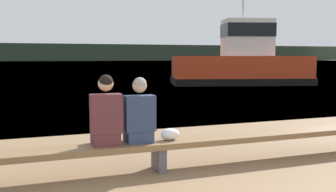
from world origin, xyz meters
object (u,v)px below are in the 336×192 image
(bench_main, at_px, (159,146))
(person_right, at_px, (139,115))
(person_left, at_px, (106,115))
(shopping_bag, at_px, (170,134))
(tugboat_red, at_px, (241,64))

(bench_main, xyz_separation_m, person_right, (-0.30, 0.01, 0.49))
(bench_main, distance_m, person_left, 0.96)
(person_left, relative_size, shopping_bag, 3.48)
(tugboat_red, bearing_deg, bench_main, 160.69)
(person_right, xyz_separation_m, tugboat_red, (10.83, 15.27, 0.39))
(person_right, bearing_deg, bench_main, -1.46)
(bench_main, height_order, person_right, person_right)
(shopping_bag, height_order, tugboat_red, tugboat_red)
(tugboat_red, bearing_deg, shopping_bag, 161.14)
(tugboat_red, bearing_deg, person_right, 159.92)
(shopping_bag, distance_m, tugboat_red, 18.44)
(person_left, xyz_separation_m, person_right, (0.50, 0.00, -0.03))
(person_left, xyz_separation_m, shopping_bag, (0.99, 0.02, -0.36))
(bench_main, xyz_separation_m, person_left, (-0.80, 0.01, 0.52))
(bench_main, height_order, tugboat_red, tugboat_red)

